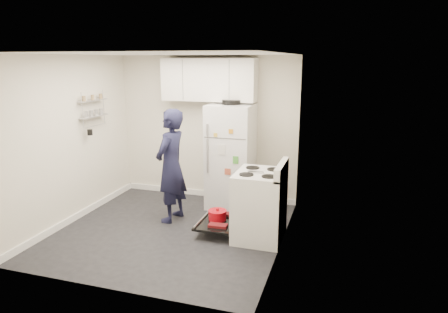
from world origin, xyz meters
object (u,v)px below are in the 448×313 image
(electric_range, at_px, (259,206))
(refrigerator, at_px, (231,156))
(open_oven_door, at_px, (218,219))
(person, at_px, (171,166))

(electric_range, height_order, refrigerator, refrigerator)
(electric_range, relative_size, open_oven_door, 1.57)
(person, bearing_deg, electric_range, 86.31)
(open_oven_door, distance_m, person, 1.08)
(electric_range, xyz_separation_m, refrigerator, (-0.72, 1.10, 0.40))
(person, bearing_deg, refrigerator, 147.07)
(open_oven_door, bearing_deg, refrigerator, 96.54)
(person, bearing_deg, open_oven_door, 81.46)
(refrigerator, height_order, person, refrigerator)
(electric_range, xyz_separation_m, open_oven_door, (-0.60, 0.03, -0.29))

